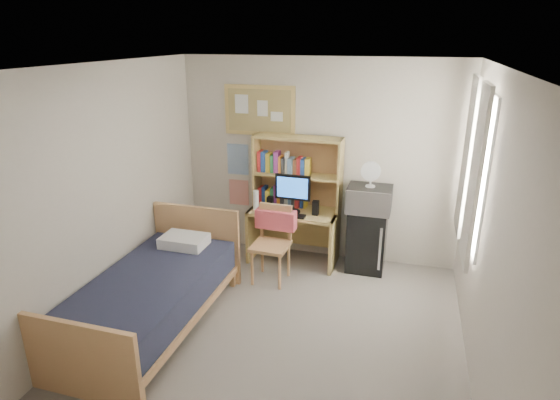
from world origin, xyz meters
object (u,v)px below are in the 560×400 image
(speaker_right, at_px, (316,208))
(desk_fan, at_px, (371,175))
(bulletin_board, at_px, (260,110))
(desk, at_px, (293,236))
(monitor, at_px, (293,194))
(desk_chair, at_px, (270,245))
(microwave, at_px, (369,199))
(mini_fridge, at_px, (367,239))
(bed, at_px, (152,302))
(speaker_left, at_px, (270,203))

(speaker_right, relative_size, desk_fan, 0.63)
(speaker_right, distance_m, desk_fan, 0.79)
(bulletin_board, distance_m, speaker_right, 1.44)
(desk, distance_m, monitor, 0.60)
(desk_chair, relative_size, microwave, 1.76)
(desk, height_order, monitor, monitor)
(bulletin_board, relative_size, speaker_right, 5.10)
(bulletin_board, bearing_deg, mini_fridge, -9.36)
(bed, height_order, speaker_left, speaker_left)
(speaker_left, bearing_deg, mini_fridge, 6.22)
(desk, distance_m, speaker_right, 0.54)
(desk, height_order, speaker_right, speaker_right)
(desk, xyz_separation_m, speaker_right, (0.30, -0.07, 0.45))
(desk, xyz_separation_m, microwave, (0.94, 0.02, 0.60))
(mini_fridge, bearing_deg, bulletin_board, 171.31)
(bulletin_board, bearing_deg, desk_chair, -65.47)
(monitor, relative_size, desk_fan, 1.66)
(monitor, xyz_separation_m, speaker_right, (0.30, -0.01, -0.15))
(speaker_left, height_order, microwave, microwave)
(bulletin_board, distance_m, microwave, 1.79)
(speaker_left, bearing_deg, desk, 11.31)
(bed, distance_m, speaker_right, 2.26)
(mini_fridge, relative_size, monitor, 1.65)
(mini_fridge, xyz_separation_m, speaker_right, (-0.65, -0.11, 0.40))
(desk_chair, distance_m, speaker_left, 0.66)
(mini_fridge, height_order, monitor, monitor)
(bed, distance_m, speaker_left, 1.99)
(mini_fridge, bearing_deg, bed, -135.51)
(desk, bearing_deg, microwave, 3.37)
(desk_chair, xyz_separation_m, speaker_right, (0.43, 0.53, 0.33))
(mini_fridge, height_order, microwave, microwave)
(mini_fridge, distance_m, microwave, 0.55)
(desk_chair, distance_m, microwave, 1.33)
(monitor, bearing_deg, bed, -117.69)
(speaker_left, height_order, speaker_right, speaker_right)
(bulletin_board, distance_m, desk_fan, 1.65)
(speaker_right, xyz_separation_m, desk_fan, (0.65, 0.09, 0.45))
(speaker_left, distance_m, microwave, 1.26)
(bed, bearing_deg, monitor, 61.15)
(bed, distance_m, microwave, 2.78)
(bulletin_board, xyz_separation_m, bed, (-0.48, -2.13, -1.63))
(speaker_right, bearing_deg, monitor, 180.00)
(bulletin_board, height_order, bed, bulletin_board)
(bulletin_board, distance_m, desk_chair, 1.75)
(desk, xyz_separation_m, bed, (-1.02, -1.84, -0.07))
(monitor, height_order, microwave, monitor)
(desk_chair, distance_m, monitor, 0.73)
(speaker_right, bearing_deg, desk_chair, -127.32)
(desk_chair, bearing_deg, bed, -122.60)
(bulletin_board, height_order, desk, bulletin_board)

